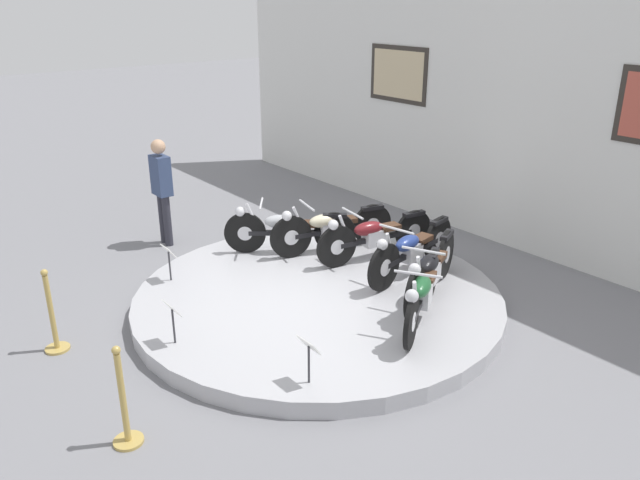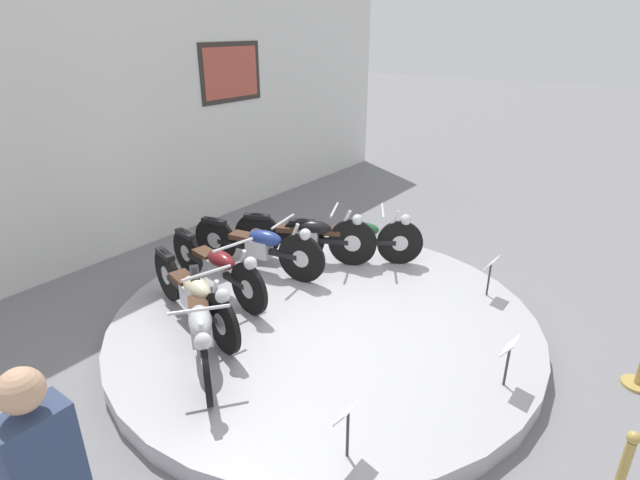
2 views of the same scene
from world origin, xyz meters
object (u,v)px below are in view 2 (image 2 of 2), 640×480
object	(u,v)px
motorcycle_blue	(259,245)
info_placard_front_left	(348,419)
motorcycle_maroon	(217,266)
motorcycle_green	(354,237)
motorcycle_cream	(194,293)
info_placard_front_right	(490,268)
motorcycle_black	(307,235)
motorcycle_silver	(201,325)
info_placard_front_centre	(509,352)

from	to	relation	value
motorcycle_blue	info_placard_front_left	bearing A→B (deg)	-125.60
motorcycle_maroon	motorcycle_green	bearing A→B (deg)	-25.99
info_placard_front_left	motorcycle_green	bearing A→B (deg)	32.18
motorcycle_cream	motorcycle_blue	xyz separation A→B (m)	(1.37, 0.31, 0.00)
motorcycle_green	info_placard_front_right	bearing A→B (deg)	-84.26
motorcycle_black	motorcycle_silver	bearing A→B (deg)	-167.27
motorcycle_black	info_placard_front_centre	bearing A→B (deg)	-108.10
motorcycle_blue	info_placard_front_centre	world-z (taller)	motorcycle_blue
motorcycle_blue	motorcycle_black	bearing A→B (deg)	-25.91
motorcycle_black	motorcycle_maroon	bearing A→B (deg)	167.42
info_placard_front_centre	info_placard_front_right	size ratio (longest dim) A/B	1.00
info_placard_front_left	motorcycle_black	bearing A→B (deg)	42.87
motorcycle_green	info_placard_front_left	size ratio (longest dim) A/B	3.33
motorcycle_black	info_placard_front_centre	xyz separation A→B (m)	(-1.01, -3.09, -0.03)
motorcycle_maroon	info_placard_front_right	distance (m)	3.31
info_placard_front_left	motorcycle_blue	bearing A→B (deg)	54.40
motorcycle_maroon	motorcycle_green	xyz separation A→B (m)	(1.74, -0.85, -0.00)
info_placard_front_left	info_placard_front_centre	size ratio (longest dim) A/B	1.00
motorcycle_maroon	info_placard_front_left	xyz separation A→B (m)	(-1.18, -2.69, -0.01)
info_placard_front_right	motorcycle_silver	bearing A→B (deg)	147.82
info_placard_front_right	info_placard_front_centre	bearing A→B (deg)	-155.50
motorcycle_green	motorcycle_maroon	bearing A→B (deg)	154.01
motorcycle_cream	motorcycle_green	world-z (taller)	motorcycle_cream
info_placard_front_centre	motorcycle_black	bearing A→B (deg)	71.90
motorcycle_silver	motorcycle_black	distance (m)	2.44
motorcycle_maroon	motorcycle_silver	bearing A→B (deg)	-139.80
motorcycle_blue	info_placard_front_left	world-z (taller)	motorcycle_blue
motorcycle_blue	info_placard_front_right	world-z (taller)	motorcycle_blue
motorcycle_silver	motorcycle_cream	size ratio (longest dim) A/B	0.82
motorcycle_silver	motorcycle_black	size ratio (longest dim) A/B	0.87
motorcycle_black	motorcycle_green	bearing A→B (deg)	-56.33
motorcycle_maroon	info_placard_front_left	world-z (taller)	motorcycle_maroon
motorcycle_maroon	info_placard_front_right	world-z (taller)	motorcycle_maroon
motorcycle_black	motorcycle_green	xyz separation A→B (m)	(0.36, -0.54, -0.02)
motorcycle_cream	info_placard_front_right	world-z (taller)	motorcycle_cream
motorcycle_silver	motorcycle_black	world-z (taller)	motorcycle_black
motorcycle_blue	motorcycle_black	size ratio (longest dim) A/B	1.07
motorcycle_blue	motorcycle_silver	bearing A→B (deg)	-154.07
motorcycle_silver	info_placard_front_left	bearing A→B (deg)	-95.64
motorcycle_blue	info_placard_front_centre	xyz separation A→B (m)	(-0.37, -3.40, -0.03)
motorcycle_blue	info_placard_front_right	xyz separation A→B (m)	(1.18, -2.69, -0.03)
motorcycle_blue	info_placard_front_right	distance (m)	2.94
motorcycle_blue	info_placard_front_right	bearing A→B (deg)	-66.27
motorcycle_green	info_placard_front_centre	world-z (taller)	motorcycle_green
motorcycle_silver	motorcycle_cream	bearing A→B (deg)	55.33
motorcycle_cream	motorcycle_maroon	distance (m)	0.70
motorcycle_black	info_placard_front_right	bearing A→B (deg)	-77.10
motorcycle_maroon	info_placard_front_right	bearing A→B (deg)	-54.39
motorcycle_maroon	motorcycle_black	bearing A→B (deg)	-12.58
motorcycle_silver	motorcycle_green	xyz separation A→B (m)	(2.74, -0.00, -0.00)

